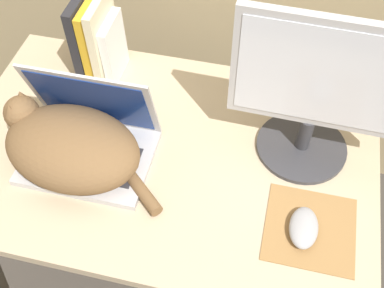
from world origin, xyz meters
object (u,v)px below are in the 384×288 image
Objects in this scene: book_row at (98,40)px; laptop at (90,140)px; external_monitor at (317,92)px; cat at (70,146)px; computer_mouse at (304,228)px.

laptop is at bearing -75.45° from book_row.
book_row is (-0.62, 0.16, -0.10)m from external_monitor.
cat is at bearing -82.23° from book_row.
computer_mouse is 0.44× the size of book_row.
cat is at bearing -122.73° from laptop.
book_row is (-0.08, 0.30, 0.07)m from laptop.
computer_mouse is (0.59, -0.06, -0.06)m from cat.
book_row is (-0.64, 0.41, 0.10)m from computer_mouse.
laptop and book_row have the same top height.
laptop reaches higher than computer_mouse.
external_monitor is 1.67× the size of book_row.
external_monitor is at bearing -14.78° from book_row.
laptop is at bearing -165.57° from external_monitor.
cat is 4.08× the size of computer_mouse.
external_monitor is at bearing 95.94° from computer_mouse.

